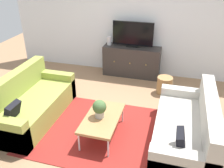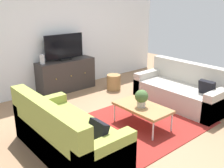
# 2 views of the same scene
# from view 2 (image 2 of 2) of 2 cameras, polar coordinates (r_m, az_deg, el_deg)

# --- Properties ---
(ground_plane) EXTENTS (10.00, 10.00, 0.00)m
(ground_plane) POSITION_cam_2_polar(r_m,az_deg,el_deg) (4.82, 4.04, -8.37)
(ground_plane) COLOR #997251
(wall_back) EXTENTS (6.40, 0.12, 2.70)m
(wall_back) POSITION_cam_2_polar(r_m,az_deg,el_deg) (6.42, -12.05, 10.72)
(wall_back) COLOR white
(wall_back) RESTS_ON ground_plane
(area_rug) EXTENTS (2.50, 1.90, 0.01)m
(area_rug) POSITION_cam_2_polar(r_m,az_deg,el_deg) (4.72, 5.32, -8.92)
(area_rug) COLOR maroon
(area_rug) RESTS_ON ground_plane
(couch_left_side) EXTENTS (0.88, 1.89, 0.87)m
(couch_left_side) POSITION_cam_2_polar(r_m,az_deg,el_deg) (3.84, -10.61, -11.24)
(couch_left_side) COLOR olive
(couch_left_side) RESTS_ON ground_plane
(couch_right_side) EXTENTS (0.88, 1.89, 0.87)m
(couch_right_side) POSITION_cam_2_polar(r_m,az_deg,el_deg) (5.68, 15.33, -1.59)
(couch_right_side) COLOR #B2ADA3
(couch_right_side) RESTS_ON ground_plane
(coffee_table) EXTENTS (0.56, 1.01, 0.39)m
(coffee_table) POSITION_cam_2_polar(r_m,az_deg,el_deg) (4.54, 6.71, -5.22)
(coffee_table) COLOR #A37547
(coffee_table) RESTS_ON ground_plane
(potted_plant) EXTENTS (0.23, 0.23, 0.31)m
(potted_plant) POSITION_cam_2_polar(r_m,az_deg,el_deg) (4.43, 6.53, -3.00)
(potted_plant) COLOR #B7B2A8
(potted_plant) RESTS_ON coffee_table
(tv_console) EXTENTS (1.42, 0.47, 0.76)m
(tv_console) POSITION_cam_2_polar(r_m,az_deg,el_deg) (6.39, -10.06, 1.90)
(tv_console) COLOR #332D2B
(tv_console) RESTS_ON ground_plane
(flat_screen_tv) EXTENTS (0.99, 0.16, 0.62)m
(flat_screen_tv) POSITION_cam_2_polar(r_m,az_deg,el_deg) (6.25, -10.51, 7.99)
(flat_screen_tv) COLOR black
(flat_screen_tv) RESTS_ON tv_console
(glass_vase) EXTENTS (0.11, 0.11, 0.22)m
(glass_vase) POSITION_cam_2_polar(r_m,az_deg,el_deg) (6.01, -15.17, 5.28)
(glass_vase) COLOR silver
(glass_vase) RESTS_ON tv_console
(wicker_basket) EXTENTS (0.34, 0.34, 0.38)m
(wicker_basket) POSITION_cam_2_polar(r_m,az_deg,el_deg) (6.38, 0.38, 0.39)
(wicker_basket) COLOR #9E7547
(wicker_basket) RESTS_ON ground_plane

